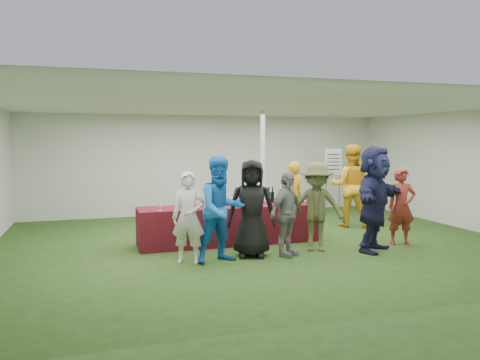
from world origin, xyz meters
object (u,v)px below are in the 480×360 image
object	(u,v)px
dump_bucket	(311,199)
customer_1	(222,209)
staff_pourer	(293,196)
customer_5	(375,199)
wine_list_sign	(333,167)
customer_3	(286,214)
customer_4	(316,207)
staff_back	(350,186)
customer_0	(189,217)
customer_6	(401,206)
customer_2	(252,208)
serving_table	(230,224)

from	to	relation	value
dump_bucket	customer_1	distance (m)	2.44
staff_pourer	customer_5	size ratio (longest dim) A/B	0.80
wine_list_sign	customer_5	world-z (taller)	customer_5
staff_pourer	customer_3	distance (m)	2.27
customer_1	customer_4	xyz separation A→B (m)	(1.87, 0.24, -0.07)
staff_back	customer_1	bearing A→B (deg)	58.83
customer_0	customer_6	world-z (taller)	customer_0
customer_1	customer_3	xyz separation A→B (m)	(1.19, 0.05, -0.14)
staff_back	customer_6	xyz separation A→B (m)	(-0.05, -1.98, -0.22)
wine_list_sign	customer_4	size ratio (longest dim) A/B	1.10
customer_1	customer_5	size ratio (longest dim) A/B	0.92
customer_2	wine_list_sign	bearing A→B (deg)	62.27
dump_bucket	customer_6	world-z (taller)	customer_6
wine_list_sign	staff_back	world-z (taller)	staff_back
customer_1	customer_6	distance (m)	3.70
staff_back	customer_0	size ratio (longest dim) A/B	1.27
serving_table	staff_pourer	distance (m)	1.88
dump_bucket	customer_3	distance (m)	1.44
dump_bucket	customer_6	distance (m)	1.75
wine_list_sign	customer_1	distance (m)	5.54
dump_bucket	customer_4	xyz separation A→B (m)	(-0.31, -0.85, -0.02)
staff_back	customer_1	xyz separation A→B (m)	(-3.73, -2.20, -0.08)
customer_1	customer_6	bearing A→B (deg)	-8.78
dump_bucket	staff_back	bearing A→B (deg)	35.33
serving_table	customer_5	world-z (taller)	customer_5
staff_back	customer_2	size ratio (longest dim) A/B	1.13
staff_pourer	customer_5	world-z (taller)	customer_5
staff_pourer	customer_0	xyz separation A→B (m)	(-2.74, -1.97, -0.02)
customer_6	customer_3	bearing A→B (deg)	-161.62
serving_table	customer_4	xyz separation A→B (m)	(1.33, -1.07, 0.44)
customer_0	customer_4	size ratio (longest dim) A/B	0.93
serving_table	dump_bucket	world-z (taller)	dump_bucket
dump_bucket	customer_0	xyz separation A→B (m)	(-2.72, -0.98, -0.08)
staff_back	customer_5	world-z (taller)	customer_5
customer_2	customer_3	size ratio (longest dim) A/B	1.14
customer_0	customer_2	size ratio (longest dim) A/B	0.89
serving_table	staff_pourer	size ratio (longest dim) A/B	2.31
dump_bucket	customer_2	xyz separation A→B (m)	(-1.59, -0.91, 0.01)
customer_3	customer_0	bearing A→B (deg)	145.39
customer_5	customer_6	size ratio (longest dim) A/B	1.30
serving_table	customer_5	xyz separation A→B (m)	(2.33, -1.42, 0.59)
customer_0	customer_6	distance (m)	4.22
staff_pourer	customer_2	bearing A→B (deg)	31.34
staff_back	customer_2	xyz separation A→B (m)	(-3.14, -2.01, -0.11)
customer_1	customer_3	size ratio (longest dim) A/B	1.19
wine_list_sign	customer_1	size ratio (longest dim) A/B	1.01
wine_list_sign	staff_pourer	world-z (taller)	wine_list_sign
wine_list_sign	customer_1	xyz separation A→B (m)	(-4.09, -3.70, -0.43)
staff_back	customer_2	distance (m)	3.73
serving_table	customer_5	bearing A→B (deg)	-31.28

